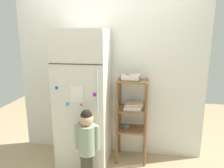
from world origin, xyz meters
name	(u,v)px	position (x,y,z in m)	size (l,w,h in m)	color
ground_plane	(105,162)	(0.00, 0.00, 0.00)	(6.00, 6.00, 0.00)	tan
kitchen_wall_back	(109,77)	(0.00, 0.35, 1.17)	(2.72, 0.03, 2.34)	silver
refrigerator	(84,99)	(-0.29, 0.02, 0.92)	(0.67, 0.63, 1.84)	silver
child_standing	(87,139)	(-0.13, -0.42, 0.56)	(0.30, 0.22, 0.93)	#424034
pantry_shelf_unit	(132,112)	(0.36, 0.15, 0.72)	(0.43, 0.33, 1.18)	brown
fruit_bin	(129,78)	(0.31, 0.14, 1.21)	(0.25, 0.15, 0.08)	white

